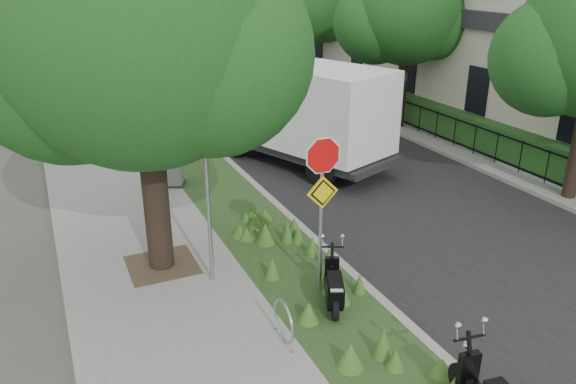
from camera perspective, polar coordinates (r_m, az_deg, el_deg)
name	(u,v)px	position (r m, az deg, el deg)	size (l,w,h in m)	color
ground	(396,293)	(11.44, 10.93, -10.03)	(120.00, 120.00, 0.00)	#4C5147
sidewalk_near	(104,166)	(18.81, -18.17, 2.51)	(3.50, 60.00, 0.12)	gray
verge	(189,155)	(19.25, -10.06, 3.73)	(2.00, 60.00, 0.12)	#26431C
kerb_near	(217,151)	(19.50, -7.23, 4.15)	(0.20, 60.00, 0.13)	#9E9991
road	(308,141)	(20.75, 2.06, 5.25)	(7.00, 60.00, 0.01)	black
kerb_far	(388,128)	(22.46, 10.14, 6.38)	(0.20, 60.00, 0.13)	#9E9991
footpath_far	(424,124)	(23.44, 13.62, 6.75)	(3.20, 60.00, 0.12)	gray
street_tree_main	(135,37)	(10.85, -15.26, 14.97)	(6.21, 5.54, 7.66)	black
bare_post	(207,187)	(10.67, -8.19, 0.49)	(0.08, 0.08, 4.00)	#A5A8AD
bike_hoop	(284,321)	(9.59, -0.46, -13.01)	(0.06, 0.78, 0.77)	#A5A8AD
sign_assembly	(322,184)	(10.17, 3.50, 0.82)	(0.94, 0.08, 3.22)	#A5A8AD
fence_far	(404,111)	(22.70, 11.73, 8.01)	(0.04, 24.00, 1.00)	black
hedge_far	(419,110)	(23.11, 13.15, 8.14)	(1.00, 24.00, 1.10)	#224B1B
terrace_houses	(500,15)	(24.92, 20.78, 16.47)	(7.40, 26.40, 8.20)	beige
far_tree_b	(405,13)	(22.01, 11.84, 17.36)	(4.83, 4.31, 6.56)	black
far_tree_c	(309,10)	(28.90, 2.12, 17.98)	(4.37, 3.89, 5.93)	black
scooter_far	(334,291)	(10.45, 4.69, -10.01)	(0.75, 1.41, 0.72)	black
box_truck	(306,111)	(17.73, 1.81, 8.27)	(4.31, 6.46, 2.73)	#262628
utility_cabinet	(166,164)	(16.36, -12.26, 2.76)	(1.14, 0.96, 1.29)	#262628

